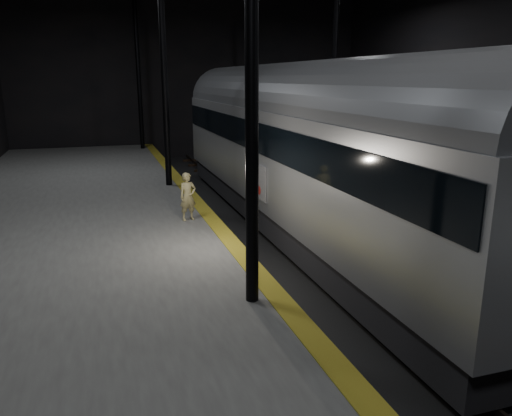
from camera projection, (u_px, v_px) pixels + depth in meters
name	position (u px, v px, depth m)	size (l,w,h in m)	color
ground	(331.00, 260.00, 15.37)	(44.00, 44.00, 0.00)	black
platform_left	(72.00, 273.00, 13.04)	(9.00, 43.80, 1.00)	#4D4D4A
tactile_strip	(229.00, 239.00, 14.16)	(0.50, 43.80, 0.01)	olive
track	(331.00, 258.00, 15.36)	(2.40, 43.00, 0.24)	#3F3328
train	(296.00, 143.00, 17.37)	(3.26, 21.84, 5.84)	#ABAEB3
woman	(188.00, 197.00, 15.91)	(0.56, 0.37, 1.55)	tan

